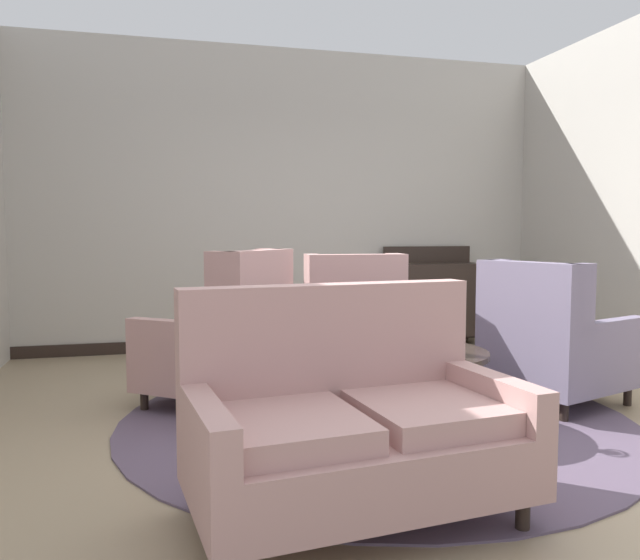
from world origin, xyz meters
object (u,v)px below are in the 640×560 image
object	(u,v)px
porcelain_vase	(423,326)
armchair_back_corner	(349,332)
armchair_foreground_right	(551,345)
armchair_beside_settee	(224,343)
settee	(352,424)
sideboard	(434,298)
coffee_table	(415,363)
side_table	(521,344)

from	to	relation	value
porcelain_vase	armchair_back_corner	size ratio (longest dim) A/B	0.36
armchair_foreground_right	armchair_beside_settee	xyz separation A→B (m)	(-2.24, 0.52, 0.02)
settee	armchair_foreground_right	world-z (taller)	armchair_foreground_right
porcelain_vase	sideboard	bearing A→B (deg)	63.82
settee	sideboard	distance (m)	4.28
settee	porcelain_vase	bearing A→B (deg)	46.51
coffee_table	porcelain_vase	xyz separation A→B (m)	(0.03, -0.06, 0.25)
settee	armchair_foreground_right	size ratio (longest dim) A/B	1.36
porcelain_vase	armchair_foreground_right	world-z (taller)	armchair_foreground_right
armchair_back_corner	armchair_beside_settee	world-z (taller)	armchair_beside_settee
porcelain_vase	sideboard	xyz separation A→B (m)	(1.32, 2.69, -0.15)
armchair_beside_settee	side_table	world-z (taller)	armchair_beside_settee
side_table	armchair_back_corner	bearing A→B (deg)	147.87
side_table	porcelain_vase	bearing A→B (deg)	-156.35
settee	side_table	size ratio (longest dim) A/B	2.14
armchair_back_corner	armchair_foreground_right	bearing A→B (deg)	148.86
porcelain_vase	armchair_beside_settee	size ratio (longest dim) A/B	0.33
sideboard	porcelain_vase	bearing A→B (deg)	-116.18
porcelain_vase	coffee_table	bearing A→B (deg)	114.55
porcelain_vase	settee	distance (m)	1.32
settee	armchair_back_corner	distance (m)	2.23
coffee_table	armchair_foreground_right	distance (m)	1.13
armchair_back_corner	side_table	distance (m)	1.29
porcelain_vase	settee	bearing A→B (deg)	-127.28
coffee_table	armchair_beside_settee	xyz separation A→B (m)	(-1.13, 0.72, 0.05)
coffee_table	armchair_foreground_right	size ratio (longest dim) A/B	0.85
armchair_back_corner	porcelain_vase	bearing A→B (deg)	100.86
sideboard	side_table	bearing A→B (deg)	-99.15
armchair_beside_settee	side_table	size ratio (longest dim) A/B	1.69
armchair_beside_settee	armchair_back_corner	bearing A→B (deg)	146.06
porcelain_vase	side_table	xyz separation A→B (m)	(0.96, 0.42, -0.24)
porcelain_vase	armchair_back_corner	distance (m)	1.14
settee	sideboard	size ratio (longest dim) A/B	1.39
settee	armchair_foreground_right	bearing A→B (deg)	28.14
armchair_back_corner	armchair_beside_settee	bearing A→B (deg)	22.01
porcelain_vase	sideboard	world-z (taller)	sideboard
settee	armchair_beside_settee	size ratio (longest dim) A/B	1.27
settee	sideboard	bearing A→B (deg)	54.27
coffee_table	armchair_back_corner	world-z (taller)	armchair_back_corner
porcelain_vase	armchair_beside_settee	distance (m)	1.40
porcelain_vase	armchair_foreground_right	bearing A→B (deg)	12.94
side_table	sideboard	distance (m)	2.30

